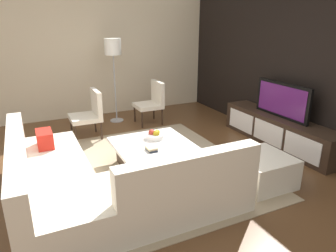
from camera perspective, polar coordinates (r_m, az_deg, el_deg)
ground_plane at (r=4.44m, az=-3.40°, el=-8.48°), size 14.00×14.00×0.00m
feature_wall_back at (r=5.58m, az=23.37°, el=10.83°), size 6.40×0.12×2.80m
side_wall_left at (r=7.09m, az=-12.24°, el=13.37°), size 0.12×5.20×2.80m
area_rug at (r=4.52m, az=-3.89°, el=-7.89°), size 3.19×2.79×0.01m
media_console at (r=5.62m, az=19.79°, el=-0.83°), size 2.33×0.48×0.50m
television at (r=5.47m, az=20.42°, el=4.53°), size 1.13×0.06×0.58m
sectional_couch at (r=3.65m, az=-12.78°, el=-10.39°), size 2.40×2.43×0.82m
coffee_table at (r=4.47m, az=-2.75°, el=-5.41°), size 1.08×1.07×0.38m
accent_chair_near at (r=5.74m, az=-14.26°, el=2.66°), size 0.57×0.53×0.87m
floor_lamp at (r=6.41m, az=-10.17°, el=13.43°), size 0.33×0.33×1.71m
ottoman at (r=4.23m, az=16.93°, el=-7.81°), size 0.70×0.70×0.40m
fruit_bowl at (r=4.57m, az=-2.52°, el=-1.72°), size 0.28×0.28×0.14m
accent_chair_far at (r=6.37m, az=-2.94°, el=4.83°), size 0.52×0.52×0.87m
book_stack at (r=4.17m, az=-3.08°, el=-4.22°), size 0.19×0.13×0.05m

